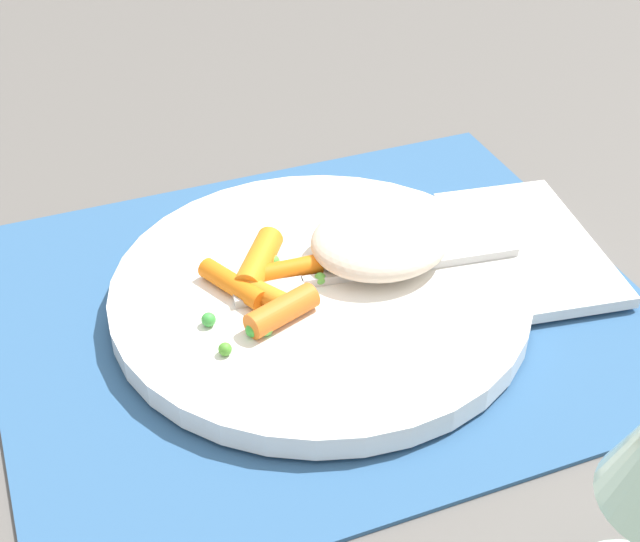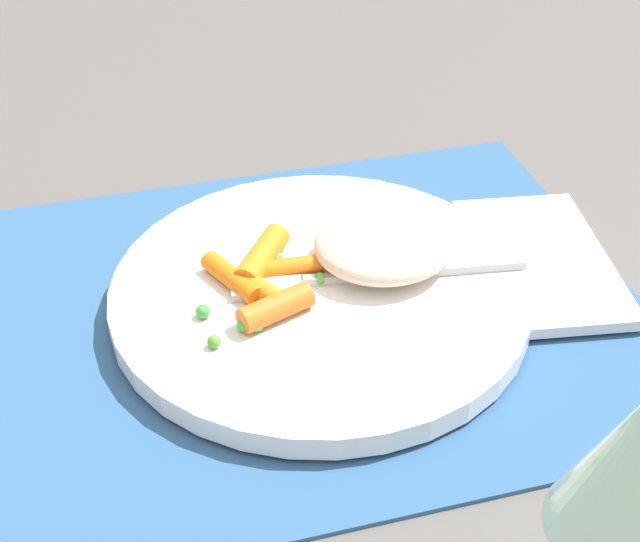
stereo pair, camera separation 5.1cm
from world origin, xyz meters
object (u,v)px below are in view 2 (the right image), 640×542
(plate, at_px, (320,293))
(rice_mound, at_px, (384,245))
(carrot_portion, at_px, (264,278))
(napkin, at_px, (538,256))
(fork, at_px, (348,278))

(plate, height_order, rice_mound, rice_mound)
(plate, bearing_deg, carrot_portion, -7.86)
(plate, relative_size, napkin, 1.80)
(carrot_portion, bearing_deg, fork, 172.22)
(plate, distance_m, carrot_portion, 0.04)
(plate, relative_size, rice_mound, 2.92)
(plate, distance_m, rice_mound, 0.05)
(carrot_portion, bearing_deg, plate, 172.14)
(rice_mound, relative_size, napkin, 0.62)
(rice_mound, xyz_separation_m, napkin, (-0.11, 0.01, -0.03))
(napkin, bearing_deg, plate, 1.82)
(rice_mound, relative_size, carrot_portion, 0.96)
(carrot_portion, distance_m, napkin, 0.19)
(carrot_portion, xyz_separation_m, fork, (-0.05, 0.01, -0.00))
(napkin, bearing_deg, fork, 3.05)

